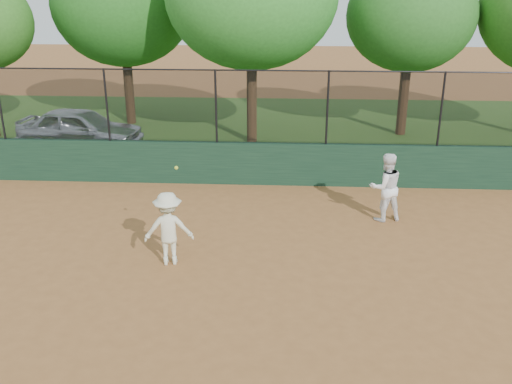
# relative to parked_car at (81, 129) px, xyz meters

# --- Properties ---
(ground) EXTENTS (80.00, 80.00, 0.00)m
(ground) POSITION_rel_parked_car_xyz_m (5.49, -9.11, -0.71)
(ground) COLOR #9A6031
(ground) RESTS_ON ground
(back_wall) EXTENTS (26.00, 0.20, 1.20)m
(back_wall) POSITION_rel_parked_car_xyz_m (5.49, -3.11, -0.11)
(back_wall) COLOR #1A3925
(back_wall) RESTS_ON ground
(grass_strip) EXTENTS (36.00, 12.00, 0.01)m
(grass_strip) POSITION_rel_parked_car_xyz_m (5.49, 2.89, -0.70)
(grass_strip) COLOR #294B17
(grass_strip) RESTS_ON ground
(parked_car) EXTENTS (4.28, 2.05, 1.41)m
(parked_car) POSITION_rel_parked_car_xyz_m (0.00, 0.00, 0.00)
(parked_car) COLOR #B9BDC3
(parked_car) RESTS_ON ground
(player_second) EXTENTS (0.95, 0.83, 1.66)m
(player_second) POSITION_rel_parked_car_xyz_m (9.28, -5.45, 0.13)
(player_second) COLOR white
(player_second) RESTS_ON ground
(player_main) EXTENTS (1.07, 0.72, 2.14)m
(player_main) POSITION_rel_parked_car_xyz_m (4.59, -7.94, 0.06)
(player_main) COLOR beige
(player_main) RESTS_ON ground
(fence_assembly) EXTENTS (26.00, 0.06, 2.00)m
(fence_assembly) POSITION_rel_parked_car_xyz_m (5.46, -3.11, 1.53)
(fence_assembly) COLOR black
(fence_assembly) RESTS_ON back_wall
(tree_1) EXTENTS (5.27, 4.79, 6.79)m
(tree_1) POSITION_rel_parked_car_xyz_m (0.71, 3.70, 3.80)
(tree_1) COLOR #3E2815
(tree_1) RESTS_ON ground
(tree_3) EXTENTS (4.47, 4.06, 6.14)m
(tree_3) POSITION_rel_parked_car_xyz_m (11.12, 2.59, 3.50)
(tree_3) COLOR #412815
(tree_3) RESTS_ON ground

